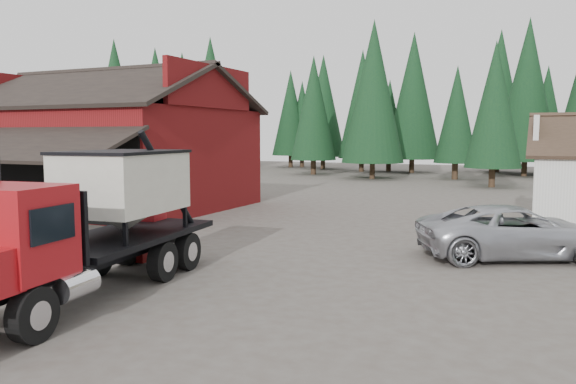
% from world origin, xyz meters
% --- Properties ---
extents(ground, '(120.00, 120.00, 0.00)m').
position_xyz_m(ground, '(0.00, 0.00, 0.00)').
color(ground, '#4D453D').
rests_on(ground, ground).
extents(red_barn, '(12.80, 13.63, 7.18)m').
position_xyz_m(red_barn, '(-11.00, 9.90, 2.69)').
color(red_barn, maroon).
rests_on(red_barn, ground).
extents(conifer_backdrop, '(76.00, 16.00, 16.00)m').
position_xyz_m(conifer_backdrop, '(0.00, 42.00, 0.00)').
color(conifer_backdrop, black).
rests_on(conifer_backdrop, ground).
extents(near_pine_a, '(4.40, 4.40, 11.40)m').
position_xyz_m(near_pine_a, '(-22.00, 28.00, 6.39)').
color(near_pine_a, '#382619').
rests_on(near_pine_a, ground).
extents(near_pine_b, '(3.96, 3.96, 10.40)m').
position_xyz_m(near_pine_b, '(6.00, 30.00, 5.89)').
color(near_pine_b, '#382619').
rests_on(near_pine_b, ground).
extents(near_pine_d, '(5.28, 5.28, 13.40)m').
position_xyz_m(near_pine_d, '(-4.00, 34.00, 7.39)').
color(near_pine_d, '#382619').
rests_on(near_pine_d, ground).
extents(feed_truck, '(3.26, 8.77, 3.87)m').
position_xyz_m(feed_truck, '(-0.25, -2.97, 1.81)').
color(feed_truck, black).
rests_on(feed_truck, ground).
extents(silver_car, '(6.35, 4.95, 1.60)m').
position_xyz_m(silver_car, '(8.61, 5.45, 0.80)').
color(silver_car, '#B4B5BC').
rests_on(silver_car, ground).
extents(equip_box, '(0.84, 1.18, 0.60)m').
position_xyz_m(equip_box, '(-1.64, 0.66, 0.30)').
color(equip_box, maroon).
rests_on(equip_box, ground).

